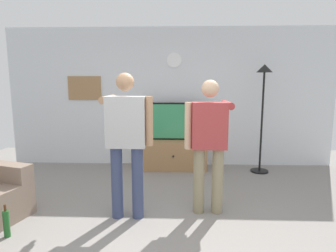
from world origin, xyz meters
The scene contains 10 objects.
ground_plane centered at (0.00, 0.00, 0.00)m, with size 8.40×8.40×0.00m, color gray.
back_wall centered at (0.00, 2.95, 1.35)m, with size 6.40×0.10×2.70m, color silver.
tv_stand centered at (0.08, 2.60, 0.28)m, with size 1.24×0.51×0.56m.
television centered at (0.08, 2.65, 0.92)m, with size 1.27×0.07×0.71m.
wall_clock centered at (0.08, 2.89, 2.07)m, with size 0.28×0.28×0.03m, color white.
framed_picture centered at (-1.69, 2.90, 1.54)m, with size 0.65×0.04×0.46m, color #997047.
floor_lamp centered at (1.68, 2.46, 1.41)m, with size 0.32×0.32×1.97m.
person_standing_nearer_lamp centered at (-0.45, 0.61, 1.01)m, with size 0.64×0.78×1.76m.
person_standing_nearer_couch centered at (0.55, 0.78, 0.96)m, with size 0.61×0.78×1.68m.
beverage_bottle centered at (-1.67, 0.10, 0.15)m, with size 0.07×0.07×0.36m.
Camera 1 is at (0.17, -2.66, 1.65)m, focal length 30.11 mm.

